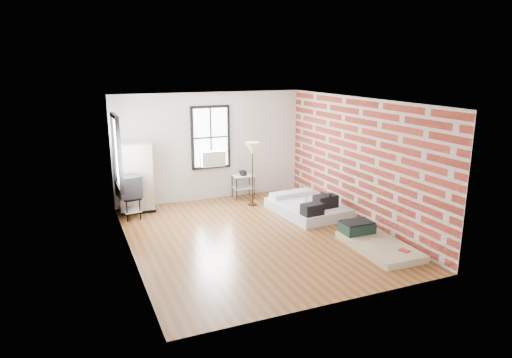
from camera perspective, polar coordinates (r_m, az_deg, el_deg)
name	(u,v)px	position (r m, az deg, el deg)	size (l,w,h in m)	color
ground	(255,236)	(9.61, -0.14, -7.15)	(6.00, 6.00, 0.00)	#563216
room_shell	(258,151)	(9.54, 0.30, 3.56)	(5.02, 6.02, 2.80)	silver
mattress_main	(308,207)	(11.02, 6.52, -3.50)	(1.53, 1.97, 0.59)	white
mattress_bare	(374,241)	(9.33, 14.48, -7.55)	(0.97, 1.77, 0.38)	tan
wardrobe	(136,178)	(11.32, -14.82, 0.10)	(0.88, 0.55, 1.67)	black
side_table	(243,179)	(12.15, -1.63, -0.06)	(0.57, 0.46, 0.74)	black
floor_lamp	(252,152)	(11.31, -0.45, 3.44)	(0.35, 0.35, 1.62)	black
tv_stand	(129,187)	(10.95, -15.59, -1.01)	(0.56, 0.76, 1.01)	black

